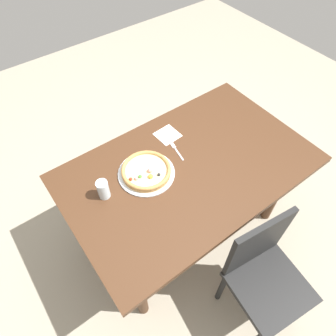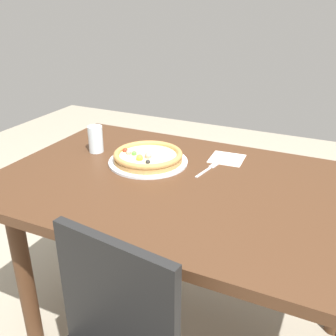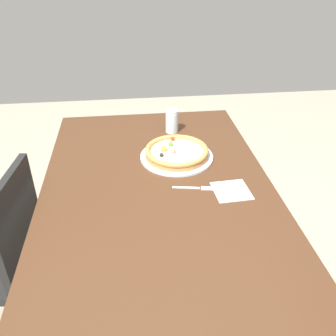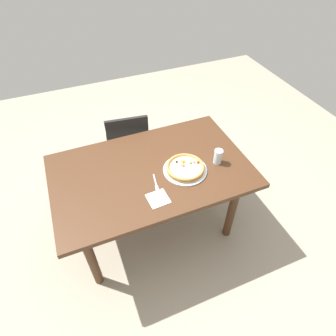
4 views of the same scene
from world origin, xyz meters
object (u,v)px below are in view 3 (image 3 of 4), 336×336
(dining_table, at_px, (159,208))
(napkin, at_px, (231,191))
(fork, at_px, (197,188))
(plate, at_px, (177,157))
(pizza, at_px, (177,152))
(drinking_glass, at_px, (172,121))

(dining_table, height_order, napkin, napkin)
(fork, distance_m, napkin, 0.14)
(plate, relative_size, napkin, 2.38)
(dining_table, height_order, fork, fork)
(fork, bearing_deg, napkin, -4.35)
(pizza, distance_m, drinking_glass, 0.27)
(pizza, bearing_deg, drinking_glass, 177.32)
(plate, relative_size, pizza, 1.15)
(dining_table, relative_size, plate, 4.50)
(dining_table, distance_m, drinking_glass, 0.54)
(plate, distance_m, fork, 0.26)
(plate, relative_size, fork, 2.01)
(drinking_glass, relative_size, napkin, 0.85)
(drinking_glass, height_order, napkin, drinking_glass)
(dining_table, height_order, pizza, pizza)
(napkin, bearing_deg, dining_table, -100.23)
(drinking_glass, distance_m, napkin, 0.59)
(plate, xyz_separation_m, pizza, (-0.00, -0.00, 0.03))
(fork, bearing_deg, dining_table, -176.64)
(fork, xyz_separation_m, drinking_glass, (-0.52, -0.03, 0.06))
(plate, distance_m, drinking_glass, 0.28)
(dining_table, height_order, drinking_glass, drinking_glass)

